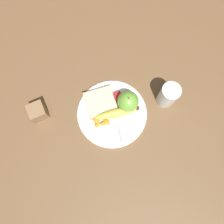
% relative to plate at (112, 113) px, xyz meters
% --- Properties ---
extents(ground_plane, '(3.00, 3.00, 0.00)m').
position_rel_plate_xyz_m(ground_plane, '(0.00, 0.00, -0.01)').
color(ground_plane, brown).
extents(plate, '(0.28, 0.28, 0.01)m').
position_rel_plate_xyz_m(plate, '(0.00, 0.00, 0.00)').
color(plate, white).
rests_on(plate, ground_plane).
extents(juice_glass, '(0.07, 0.07, 0.11)m').
position_rel_plate_xyz_m(juice_glass, '(0.22, -0.03, 0.04)').
color(juice_glass, silver).
rests_on(juice_glass, ground_plane).
extents(apple, '(0.08, 0.08, 0.09)m').
position_rel_plate_xyz_m(apple, '(0.07, 0.01, 0.05)').
color(apple, '#72B23D').
rests_on(apple, plate).
extents(banana, '(0.18, 0.07, 0.04)m').
position_rel_plate_xyz_m(banana, '(0.02, -0.01, 0.02)').
color(banana, '#E0CC4C').
rests_on(banana, plate).
extents(bread_slice, '(0.13, 0.12, 0.02)m').
position_rel_plate_xyz_m(bread_slice, '(-0.02, 0.06, 0.02)').
color(bread_slice, tan).
rests_on(bread_slice, plate).
extents(fork, '(0.06, 0.20, 0.00)m').
position_rel_plate_xyz_m(fork, '(0.01, -0.01, 0.01)').
color(fork, '#B2B2B7').
rests_on(fork, plate).
extents(jam_packet, '(0.04, 0.03, 0.02)m').
position_rel_plate_xyz_m(jam_packet, '(0.04, 0.05, 0.01)').
color(jam_packet, silver).
rests_on(jam_packet, plate).
extents(orange_segment_0, '(0.03, 0.03, 0.02)m').
position_rel_plate_xyz_m(orange_segment_0, '(-0.03, -0.03, 0.01)').
color(orange_segment_0, orange).
rests_on(orange_segment_0, plate).
extents(orange_segment_1, '(0.03, 0.02, 0.01)m').
position_rel_plate_xyz_m(orange_segment_1, '(-0.05, -0.03, 0.01)').
color(orange_segment_1, orange).
rests_on(orange_segment_1, plate).
extents(orange_segment_2, '(0.03, 0.03, 0.02)m').
position_rel_plate_xyz_m(orange_segment_2, '(-0.07, 0.02, 0.01)').
color(orange_segment_2, orange).
rests_on(orange_segment_2, plate).
extents(orange_segment_3, '(0.03, 0.04, 0.02)m').
position_rel_plate_xyz_m(orange_segment_3, '(-0.05, 0.01, 0.01)').
color(orange_segment_3, orange).
rests_on(orange_segment_3, plate).
extents(orange_segment_4, '(0.02, 0.03, 0.02)m').
position_rel_plate_xyz_m(orange_segment_4, '(-0.07, -0.00, 0.01)').
color(orange_segment_4, orange).
rests_on(orange_segment_4, plate).
extents(orange_segment_5, '(0.03, 0.03, 0.02)m').
position_rel_plate_xyz_m(orange_segment_5, '(-0.07, -0.02, 0.01)').
color(orange_segment_5, orange).
rests_on(orange_segment_5, plate).
extents(condiment_caddy, '(0.06, 0.06, 0.06)m').
position_rel_plate_xyz_m(condiment_caddy, '(-0.26, 0.12, 0.02)').
color(condiment_caddy, '#93704C').
rests_on(condiment_caddy, ground_plane).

